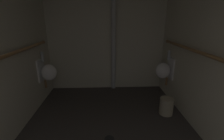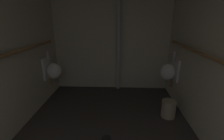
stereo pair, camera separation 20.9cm
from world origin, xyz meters
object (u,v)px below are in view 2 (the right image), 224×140
(urinal_right_mid, at_px, (169,71))
(standpipe_back_wall, at_px, (118,39))
(urinal_left_mid, at_px, (53,70))
(waste_bin, at_px, (169,109))
(floor_drain, at_px, (106,138))

(urinal_right_mid, bearing_deg, standpipe_back_wall, 154.33)
(urinal_left_mid, xyz_separation_m, waste_bin, (2.24, -0.61, -0.48))
(standpipe_back_wall, xyz_separation_m, floor_drain, (-0.15, -1.72, -1.22))
(waste_bin, bearing_deg, urinal_left_mid, 164.74)
(floor_drain, height_order, waste_bin, waste_bin)
(floor_drain, bearing_deg, urinal_right_mid, 46.06)
(floor_drain, relative_size, waste_bin, 0.46)
(urinal_left_mid, bearing_deg, urinal_right_mid, 0.48)
(urinal_left_mid, bearing_deg, waste_bin, -15.26)
(urinal_left_mid, xyz_separation_m, urinal_right_mid, (2.38, 0.02, 0.00))
(urinal_left_mid, distance_m, floor_drain, 1.81)
(urinal_right_mid, height_order, waste_bin, urinal_right_mid)
(waste_bin, bearing_deg, floor_drain, -150.30)
(standpipe_back_wall, relative_size, waste_bin, 7.91)
(urinal_left_mid, distance_m, standpipe_back_wall, 1.56)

